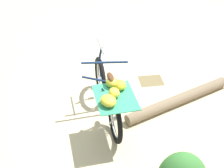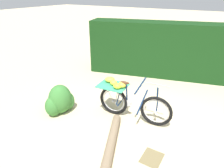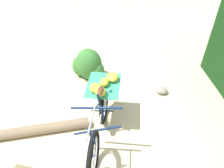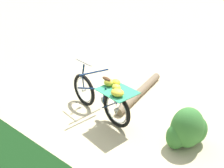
% 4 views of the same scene
% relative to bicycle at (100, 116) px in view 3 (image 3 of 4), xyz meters
% --- Properties ---
extents(ground_plane, '(60.00, 60.00, 0.00)m').
position_rel_bicycle_xyz_m(ground_plane, '(-0.17, -0.22, -0.48)').
color(ground_plane, beige).
extents(bicycle, '(0.71, 1.79, 1.03)m').
position_rel_bicycle_xyz_m(bicycle, '(0.00, 0.00, 0.00)').
color(bicycle, black).
rests_on(bicycle, ground_plane).
extents(fallen_log, '(1.97, 0.95, 0.18)m').
position_rel_bicycle_xyz_m(fallen_log, '(-1.22, -0.22, -0.39)').
color(fallen_log, '#7F6B51').
rests_on(fallen_log, ground_plane).
extents(shrub_cluster, '(0.78, 0.53, 0.74)m').
position_rel_bicycle_xyz_m(shrub_cluster, '(-0.67, 1.57, -0.16)').
color(shrub_cluster, '#387533').
rests_on(shrub_cluster, ground_plane).
extents(path_stone, '(0.25, 0.20, 0.15)m').
position_rel_bicycle_xyz_m(path_stone, '(1.00, 1.33, -0.41)').
color(path_stone, gray).
rests_on(path_stone, ground_plane).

